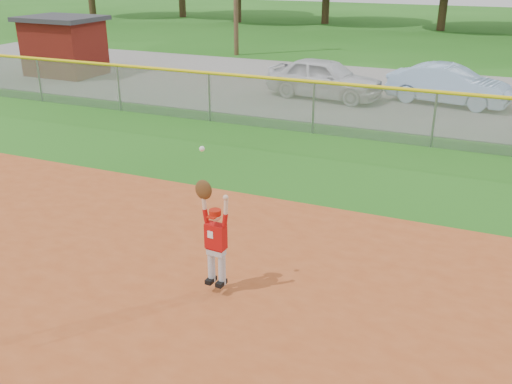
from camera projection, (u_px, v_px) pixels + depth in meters
ground at (95, 320)px, 8.04m from camera, size 120.00×120.00×0.00m
parking_strip at (361, 91)px, 21.63m from camera, size 44.00×10.00×0.03m
car_white_a at (325, 78)px, 20.28m from camera, size 4.34×2.23×1.41m
car_blue at (448, 85)px, 19.44m from camera, size 4.21×2.06×1.33m
utility_shed at (64, 46)px, 24.13m from camera, size 3.34×2.63×2.45m
outfield_fence at (314, 103)px, 16.20m from camera, size 40.06×0.10×1.55m
ballplayer at (214, 234)px, 8.32m from camera, size 0.54×0.24×2.14m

